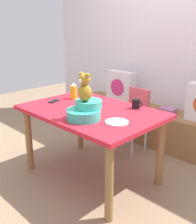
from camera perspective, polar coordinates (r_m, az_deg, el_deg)
ground_plane at (r=2.89m, az=-1.44°, el=-13.58°), size 8.00×8.00×0.00m
back_wall at (r=3.64m, az=15.92°, el=14.07°), size 4.40×0.10×2.60m
window_bench at (r=3.64m, az=12.39°, el=-3.01°), size 2.60×0.44×0.46m
pillow_floral_left at (r=3.84m, az=4.88°, el=5.50°), size 0.44×0.15×0.44m
book_stack at (r=3.48m, az=14.80°, el=0.37°), size 0.20×0.14×0.06m
dining_table at (r=2.61m, az=-1.55°, el=-1.53°), size 1.35×0.92×0.74m
highchair at (r=3.25m, az=7.31°, el=0.13°), size 0.34×0.47×0.79m
infant_seat_teal at (r=2.30m, az=-2.80°, el=0.23°), size 0.30×0.33×0.16m
teddy_bear at (r=2.24m, az=-2.89°, el=5.25°), size 0.13×0.12×0.25m
ketchup_bottle at (r=2.95m, az=-5.32°, el=4.53°), size 0.07×0.07×0.18m
coffee_mug at (r=2.62m, az=8.27°, el=1.79°), size 0.12×0.08×0.09m
dinner_plate_near at (r=2.22m, az=4.08°, el=-2.20°), size 0.20×0.20×0.01m
cell_phone at (r=2.88m, az=-9.48°, el=2.33°), size 0.11×0.16×0.01m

